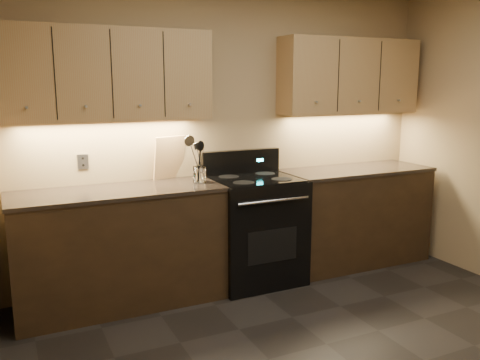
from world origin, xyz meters
name	(u,v)px	position (x,y,z in m)	size (l,w,h in m)	color
wall_back	(231,132)	(0.00, 2.00, 1.30)	(4.00, 0.04, 2.60)	tan
counter_left	(120,247)	(-1.10, 1.70, 0.47)	(1.62, 0.62, 0.93)	black
counter_right	(354,215)	(1.18, 1.70, 0.47)	(1.46, 0.62, 0.93)	black
stove	(254,228)	(0.08, 1.68, 0.48)	(0.76, 0.68, 1.14)	black
upper_cab_left	(108,75)	(-1.10, 1.85, 1.80)	(1.60, 0.30, 0.70)	#A28551
upper_cab_right	(350,76)	(1.18, 1.85, 1.80)	(1.44, 0.30, 0.70)	#A28551
outlet_plate	(83,162)	(-1.30, 1.99, 1.12)	(0.09, 0.01, 0.12)	#B2B5BA
utensil_crock	(200,175)	(-0.42, 1.70, 0.99)	(0.13, 0.13, 0.13)	white
cutting_board	(169,158)	(-0.59, 1.96, 1.11)	(0.29, 0.02, 0.37)	tan
wooden_spoon	(197,163)	(-0.45, 1.69, 1.10)	(0.06, 0.06, 0.30)	tan
black_spoon	(198,160)	(-0.43, 1.71, 1.11)	(0.06, 0.06, 0.33)	black
steel_spatula	(203,159)	(-0.38, 1.72, 1.12)	(0.08, 0.08, 0.34)	silver
steel_skimmer	(202,157)	(-0.40, 1.69, 1.14)	(0.09, 0.09, 0.38)	silver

